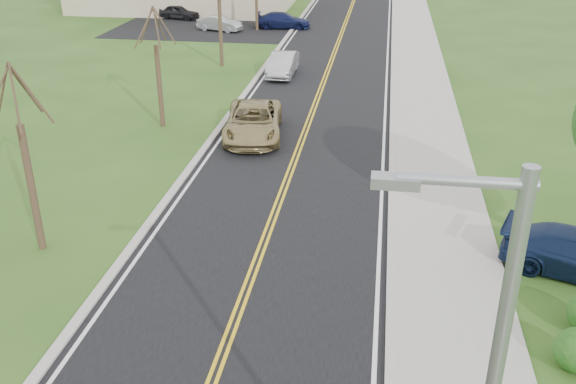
# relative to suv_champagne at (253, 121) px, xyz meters

# --- Properties ---
(road) EXTENTS (8.00, 120.00, 0.01)m
(road) POSITION_rel_suv_champagne_xyz_m (2.30, 18.84, -0.76)
(road) COLOR black
(road) RESTS_ON ground
(curb_right) EXTENTS (0.30, 120.00, 0.12)m
(curb_right) POSITION_rel_suv_champagne_xyz_m (6.45, 18.84, -0.70)
(curb_right) COLOR #9E998E
(curb_right) RESTS_ON ground
(sidewalk_right) EXTENTS (3.20, 120.00, 0.10)m
(sidewalk_right) POSITION_rel_suv_champagne_xyz_m (8.20, 18.84, -0.71)
(sidewalk_right) COLOR #9E998E
(sidewalk_right) RESTS_ON ground
(curb_left) EXTENTS (0.30, 120.00, 0.10)m
(curb_left) POSITION_rel_suv_champagne_xyz_m (-1.85, 18.84, -0.71)
(curb_left) COLOR #9E998E
(curb_left) RESTS_ON ground
(bare_tree_a) EXTENTS (1.93, 2.26, 6.08)m
(bare_tree_a) POSITION_rel_suv_champagne_xyz_m (-4.70, -11.16, 1.86)
(bare_tree_a) COLOR #38281C
(bare_tree_a) RESTS_ON ground
(bare_tree_b) EXTENTS (1.83, 2.14, 5.73)m
(bare_tree_b) POSITION_rel_suv_champagne_xyz_m (-4.70, 0.84, 1.71)
(bare_tree_b) COLOR #38281C
(bare_tree_b) RESTS_ON ground
(bare_tree_c) EXTENTS (2.04, 2.39, 6.42)m
(bare_tree_c) POSITION_rel_suv_champagne_xyz_m (-4.70, 12.84, 2.01)
(bare_tree_c) COLOR #38281C
(bare_tree_c) RESTS_ON ground
(suv_champagne) EXTENTS (3.24, 5.77, 1.52)m
(suv_champagne) POSITION_rel_suv_champagne_xyz_m (0.00, 0.00, 0.00)
(suv_champagne) COLOR #988756
(suv_champagne) RESTS_ON ground
(sedan_silver) EXTENTS (1.53, 4.24, 1.39)m
(sedan_silver) POSITION_rel_suv_champagne_xyz_m (-0.37, 11.07, -0.07)
(sedan_silver) COLOR #B3B3B8
(sedan_silver) RESTS_ON ground
(lot_car_dark) EXTENTS (3.96, 2.37, 1.26)m
(lot_car_dark) POSITION_rel_suv_champagne_xyz_m (-12.54, 28.84, -0.13)
(lot_car_dark) COLOR black
(lot_car_dark) RESTS_ON ground
(lot_car_silver) EXTENTS (3.91, 2.20, 1.22)m
(lot_car_silver) POSITION_rel_suv_champagne_xyz_m (-7.68, 24.18, -0.15)
(lot_car_silver) COLOR #B0B0B5
(lot_car_silver) RESTS_ON ground
(lot_car_navy) EXTENTS (4.65, 2.17, 1.31)m
(lot_car_navy) POSITION_rel_suv_champagne_xyz_m (-2.70, 26.00, -0.11)
(lot_car_navy) COLOR #11173E
(lot_car_navy) RESTS_ON ground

